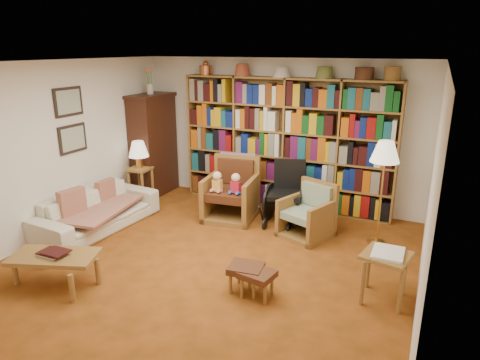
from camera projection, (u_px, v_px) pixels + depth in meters
The scene contains 23 objects.
floor at pixel (210, 261), 5.58m from camera, with size 5.00×5.00×0.00m, color #944616.
ceiling at pixel (206, 62), 4.83m from camera, with size 5.00×5.00×0.00m, color white.
wall_back at pixel (278, 133), 7.37m from camera, with size 5.00×5.00×0.00m, color white.
wall_front at pixel (39, 256), 3.04m from camera, with size 5.00×5.00×0.00m, color white.
wall_left at pixel (57, 149), 6.20m from camera, with size 5.00×5.00×0.00m, color white.
wall_right at pixel (431, 197), 4.21m from camera, with size 5.00×5.00×0.00m, color white.
bookshelf at pixel (285, 140), 7.17m from camera, with size 3.60×0.30×2.42m.
curio_cabinet at pixel (153, 144), 7.93m from camera, with size 0.50×0.95×2.40m.
framed_pictures at pixel (70, 120), 6.34m from camera, with size 0.03×0.52×0.97m.
sofa at pixel (98, 211), 6.49m from camera, with size 0.77×1.97×0.58m, color beige.
sofa_throw at pixel (100, 211), 6.47m from camera, with size 0.73×1.37×0.04m, color #C6AD90.
cushion_left at pixel (106, 193), 6.80m from camera, with size 0.11×0.34×0.34m, color maroon.
cushion_right at pixel (73, 207), 6.19m from camera, with size 0.13×0.40×0.40m, color maroon.
side_table_lamp at pixel (140, 178), 7.53m from camera, with size 0.39×0.39×0.65m.
table_lamp at pixel (138, 150), 7.37m from camera, with size 0.35×0.35×0.47m.
armchair_leather at pixel (233, 193), 6.95m from camera, with size 0.88×0.92×0.99m.
armchair_sage at pixel (308, 215), 6.29m from camera, with size 0.87×0.87×0.79m.
wheelchair at pixel (286, 195), 6.68m from camera, with size 0.60×0.80×1.00m.
floor_lamp at pixel (385, 156), 5.70m from camera, with size 0.39×0.39×1.48m.
side_table_papers at pixel (386, 262), 4.59m from camera, with size 0.55×0.55×0.59m.
footstool_a at pixel (246, 270), 4.82m from camera, with size 0.41×0.36×0.32m.
footstool_b at pixel (257, 276), 4.71m from camera, with size 0.41×0.37×0.31m.
coffee_table at pixel (55, 258), 4.93m from camera, with size 1.08×0.79×0.44m.
Camera 1 is at (2.44, -4.39, 2.67)m, focal length 32.00 mm.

